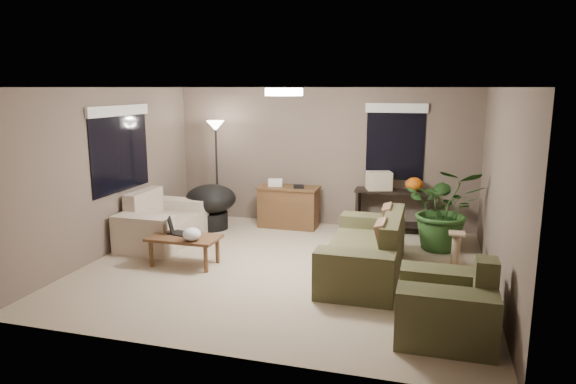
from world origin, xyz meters
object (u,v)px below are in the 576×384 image
(desk, at_px, (288,207))
(cat_scratching_post, at_px, (456,252))
(papasan_chair, at_px, (211,203))
(houseplant, at_px, (444,218))
(main_sofa, at_px, (368,253))
(armchair, at_px, (447,308))
(coffee_table, at_px, (184,241))
(floor_lamp, at_px, (216,138))
(loveseat, at_px, (162,225))
(console_table, at_px, (392,208))

(desk, bearing_deg, cat_scratching_post, -25.85)
(desk, distance_m, papasan_chair, 1.40)
(houseplant, bearing_deg, main_sofa, -125.14)
(papasan_chair, bearing_deg, houseplant, -1.83)
(armchair, bearing_deg, coffee_table, 161.18)
(armchair, height_order, floor_lamp, floor_lamp)
(loveseat, xyz_separation_m, floor_lamp, (0.41, 1.35, 1.30))
(armchair, bearing_deg, main_sofa, 122.92)
(loveseat, bearing_deg, armchair, -25.34)
(coffee_table, xyz_separation_m, papasan_chair, (-0.43, 1.89, 0.11))
(desk, bearing_deg, armchair, -53.10)
(coffee_table, height_order, floor_lamp, floor_lamp)
(loveseat, bearing_deg, desk, 40.48)
(main_sofa, relative_size, desk, 2.00)
(main_sofa, distance_m, coffee_table, 2.59)
(houseplant, bearing_deg, cat_scratching_post, -78.41)
(armchair, distance_m, cat_scratching_post, 2.20)
(loveseat, relative_size, armchair, 1.60)
(loveseat, xyz_separation_m, desk, (1.74, 1.48, 0.08))
(armchair, bearing_deg, desk, 126.90)
(coffee_table, distance_m, desk, 2.52)
(main_sofa, xyz_separation_m, houseplant, (1.01, 1.43, 0.21))
(main_sofa, bearing_deg, console_table, 86.01)
(coffee_table, distance_m, papasan_chair, 1.94)
(cat_scratching_post, bearing_deg, armchair, -94.32)
(loveseat, bearing_deg, papasan_chair, 67.14)
(main_sofa, distance_m, floor_lamp, 3.79)
(armchair, xyz_separation_m, console_table, (-0.85, 3.75, 0.14))
(desk, bearing_deg, main_sofa, -50.33)
(console_table, distance_m, cat_scratching_post, 1.87)
(console_table, bearing_deg, cat_scratching_post, -56.85)
(floor_lamp, bearing_deg, loveseat, -106.72)
(papasan_chair, bearing_deg, main_sofa, -27.46)
(main_sofa, xyz_separation_m, armchair, (1.00, -1.55, 0.00))
(loveseat, xyz_separation_m, armchair, (4.42, -2.09, 0.00))
(console_table, bearing_deg, papasan_chair, -168.45)
(console_table, bearing_deg, houseplant, -42.12)
(houseplant, xyz_separation_m, cat_scratching_post, (0.16, -0.78, -0.29))
(loveseat, distance_m, floor_lamp, 1.92)
(main_sofa, distance_m, loveseat, 3.47)
(loveseat, distance_m, cat_scratching_post, 4.59)
(houseplant, height_order, cat_scratching_post, houseplant)
(loveseat, xyz_separation_m, console_table, (3.57, 1.65, 0.14))
(coffee_table, xyz_separation_m, console_table, (2.72, 2.53, 0.08))
(coffee_table, xyz_separation_m, desk, (0.88, 2.36, 0.02))
(desk, height_order, houseplant, houseplant)
(floor_lamp, height_order, houseplant, floor_lamp)
(desk, distance_m, console_table, 1.85)
(papasan_chair, xyz_separation_m, cat_scratching_post, (4.16, -0.91, -0.25))
(coffee_table, relative_size, desk, 0.91)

